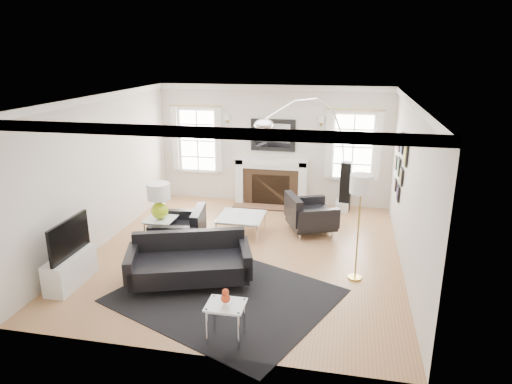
% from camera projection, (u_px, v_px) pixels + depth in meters
% --- Properties ---
extents(floor, '(6.00, 6.00, 0.00)m').
position_uv_depth(floor, '(246.00, 252.00, 8.39)').
color(floor, '#9E6742').
rests_on(floor, ground).
extents(back_wall, '(5.50, 0.04, 2.80)m').
position_uv_depth(back_wall, '(273.00, 145.00, 10.77)').
color(back_wall, silver).
rests_on(back_wall, floor).
extents(front_wall, '(5.50, 0.04, 2.80)m').
position_uv_depth(front_wall, '(187.00, 250.00, 5.16)').
color(front_wall, silver).
rests_on(front_wall, floor).
extents(left_wall, '(0.04, 6.00, 2.80)m').
position_uv_depth(left_wall, '(101.00, 171.00, 8.49)').
color(left_wall, silver).
rests_on(left_wall, floor).
extents(right_wall, '(0.04, 6.00, 2.80)m').
position_uv_depth(right_wall, '(409.00, 188.00, 7.45)').
color(right_wall, silver).
rests_on(right_wall, floor).
extents(ceiling, '(5.50, 6.00, 0.02)m').
position_uv_depth(ceiling, '(245.00, 98.00, 7.55)').
color(ceiling, white).
rests_on(ceiling, back_wall).
extents(crown_molding, '(5.50, 6.00, 0.12)m').
position_uv_depth(crown_molding, '(245.00, 102.00, 7.57)').
color(crown_molding, white).
rests_on(crown_molding, back_wall).
extents(fireplace, '(1.70, 0.69, 1.11)m').
position_uv_depth(fireplace, '(271.00, 183.00, 10.83)').
color(fireplace, white).
rests_on(fireplace, floor).
extents(mantel_mirror, '(1.05, 0.07, 0.75)m').
position_uv_depth(mantel_mirror, '(273.00, 135.00, 10.66)').
color(mantel_mirror, black).
rests_on(mantel_mirror, back_wall).
extents(window_left, '(1.24, 0.15, 1.62)m').
position_uv_depth(window_left, '(198.00, 140.00, 11.06)').
color(window_left, white).
rests_on(window_left, back_wall).
extents(window_right, '(1.24, 0.15, 1.62)m').
position_uv_depth(window_right, '(353.00, 146.00, 10.36)').
color(window_right, white).
rests_on(window_right, back_wall).
extents(gallery_wall, '(0.04, 1.73, 1.29)m').
position_uv_depth(gallery_wall, '(400.00, 162.00, 8.63)').
color(gallery_wall, black).
rests_on(gallery_wall, right_wall).
extents(tv_unit, '(0.35, 1.00, 1.09)m').
position_uv_depth(tv_unit, '(70.00, 265.00, 7.16)').
color(tv_unit, white).
rests_on(tv_unit, floor).
extents(area_rug, '(3.73, 3.48, 0.01)m').
position_uv_depth(area_rug, '(225.00, 295.00, 6.90)').
color(area_rug, black).
rests_on(area_rug, floor).
extents(sofa, '(2.09, 1.42, 0.62)m').
position_uv_depth(sofa, '(189.00, 262.00, 7.24)').
color(sofa, black).
rests_on(sofa, floor).
extents(armchair_left, '(1.02, 1.10, 0.67)m').
position_uv_depth(armchair_left, '(182.00, 232.00, 8.37)').
color(armchair_left, black).
rests_on(armchair_left, floor).
extents(armchair_right, '(1.17, 1.23, 0.66)m').
position_uv_depth(armchair_right, '(308.00, 215.00, 9.20)').
color(armchair_right, black).
rests_on(armchair_right, floor).
extents(coffee_table, '(0.89, 0.89, 0.39)m').
position_uv_depth(coffee_table, '(241.00, 217.00, 9.10)').
color(coffee_table, silver).
rests_on(coffee_table, floor).
extents(side_table_left, '(0.53, 0.53, 0.58)m').
position_uv_depth(side_table_left, '(161.00, 224.00, 8.44)').
color(side_table_left, silver).
rests_on(side_table_left, floor).
extents(nesting_table, '(0.48, 0.41, 0.53)m').
position_uv_depth(nesting_table, '(226.00, 312.00, 5.72)').
color(nesting_table, silver).
rests_on(nesting_table, floor).
extents(gourd_lamp, '(0.42, 0.42, 0.67)m').
position_uv_depth(gourd_lamp, '(159.00, 199.00, 8.29)').
color(gourd_lamp, '#B7D61A').
rests_on(gourd_lamp, side_table_left).
extents(orange_vase, '(0.12, 0.12, 0.19)m').
position_uv_depth(orange_vase, '(225.00, 297.00, 5.65)').
color(orange_vase, '#C03A18').
rests_on(orange_vase, nesting_table).
extents(arc_floor_lamp, '(1.93, 1.79, 2.73)m').
position_uv_depth(arc_floor_lamp, '(307.00, 153.00, 9.62)').
color(arc_floor_lamp, white).
rests_on(arc_floor_lamp, floor).
extents(stick_floor_lamp, '(0.36, 0.36, 1.75)m').
position_uv_depth(stick_floor_lamp, '(361.00, 190.00, 6.97)').
color(stick_floor_lamp, '#A18538').
rests_on(stick_floor_lamp, floor).
extents(speaker_tower, '(0.26, 0.26, 1.16)m').
position_uv_depth(speaker_tower, '(345.00, 187.00, 10.36)').
color(speaker_tower, black).
rests_on(speaker_tower, floor).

